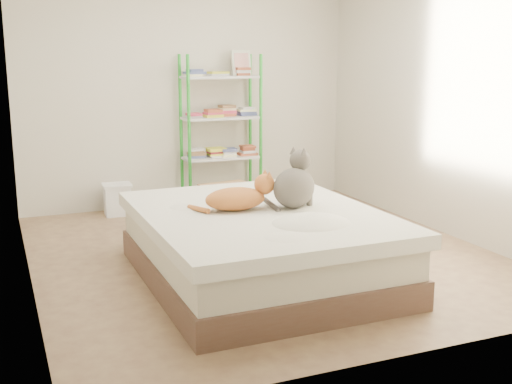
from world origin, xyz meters
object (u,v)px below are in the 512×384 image
orange_cat (235,196)px  grey_cat (294,179)px  shelf_unit (221,128)px  bed (259,245)px  white_bin (117,199)px  cardboard_box (228,202)px

orange_cat → grey_cat: size_ratio=1.23×
grey_cat → shelf_unit: shelf_unit is taller
orange_cat → shelf_unit: 2.51m
bed → white_bin: bed is taller
bed → shelf_unit: shelf_unit is taller
shelf_unit → grey_cat: bearing=-96.6°
shelf_unit → white_bin: 1.40m
cardboard_box → shelf_unit: bearing=68.1°
orange_cat → bed: bearing=-23.1°
orange_cat → cardboard_box: orange_cat is taller
orange_cat → shelf_unit: size_ratio=0.32×
orange_cat → white_bin: orange_cat is taller
shelf_unit → white_bin: size_ratio=5.12×
orange_cat → shelf_unit: shelf_unit is taller
grey_cat → cardboard_box: bearing=-32.6°
shelf_unit → cardboard_box: (-0.16, -0.64, -0.70)m
cardboard_box → grey_cat: bearing=-102.2°
bed → orange_cat: bearing=152.5°
orange_cat → grey_cat: (0.44, -0.10, 0.11)m
bed → cardboard_box: 1.88m
grey_cat → white_bin: size_ratio=1.31×
grey_cat → bed: bearing=58.8°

